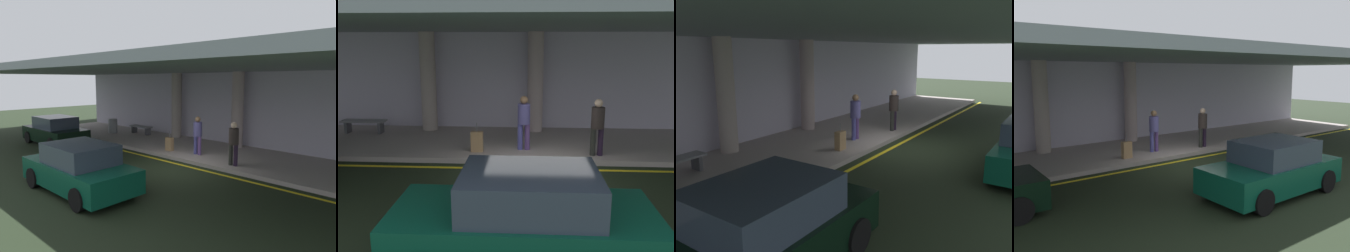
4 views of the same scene
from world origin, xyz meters
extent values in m
plane|color=black|center=(0.00, 0.00, 0.00)|extent=(60.00, 60.00, 0.00)
cube|color=#A09490|center=(0.00, 3.10, 0.07)|extent=(26.00, 4.20, 0.15)
cube|color=yellow|center=(0.00, 0.63, 0.00)|extent=(26.00, 0.14, 0.01)
cylinder|color=#A0918A|center=(-4.00, 4.64, 1.97)|extent=(0.58, 0.58, 3.65)
cylinder|color=#A69291|center=(0.00, 4.64, 1.97)|extent=(0.58, 0.58, 3.65)
cube|color=gray|center=(0.00, 2.60, 3.95)|extent=(28.00, 13.20, 0.30)
cube|color=#B4ACC1|center=(0.00, 5.35, 1.90)|extent=(26.00, 0.30, 3.80)
cylinder|color=black|center=(1.03, -2.96, 0.32)|extent=(0.64, 0.22, 0.64)
cylinder|color=black|center=(-1.67, -2.96, 0.32)|extent=(0.64, 0.22, 0.64)
cube|color=black|center=(-7.74, -0.88, 0.55)|extent=(4.10, 1.80, 0.70)
cube|color=#2D3847|center=(-7.64, -0.88, 1.20)|extent=(2.10, 1.60, 0.60)
cylinder|color=black|center=(-6.39, -0.03, 0.32)|extent=(0.64, 0.22, 0.64)
cylinder|color=black|center=(-6.39, -1.73, 0.32)|extent=(0.64, 0.22, 0.64)
cylinder|color=#474691|center=(-0.49, 2.06, 0.56)|extent=(0.16, 0.16, 0.82)
cylinder|color=#593D7D|center=(-0.27, 2.06, 0.56)|extent=(0.16, 0.16, 0.82)
cylinder|color=#4F4A88|center=(-0.38, 2.06, 1.28)|extent=(0.38, 0.38, 0.62)
sphere|color=#8C6647|center=(-0.38, 2.06, 1.71)|extent=(0.24, 0.24, 0.24)
cylinder|color=#272924|center=(1.65, 1.56, 0.56)|extent=(0.16, 0.16, 0.82)
cylinder|color=#24172C|center=(1.87, 1.56, 0.56)|extent=(0.16, 0.16, 0.82)
cylinder|color=#2E2623|center=(1.76, 1.56, 1.28)|extent=(0.38, 0.38, 0.62)
sphere|color=beige|center=(1.76, 1.56, 1.71)|extent=(0.24, 0.24, 0.24)
cube|color=#9D7950|center=(-1.80, 1.76, 0.46)|extent=(0.36, 0.22, 0.62)
cylinder|color=slate|center=(-1.80, 1.76, 0.91)|extent=(0.02, 0.02, 0.28)
cube|color=#4C4C51|center=(-5.66, 3.91, 0.36)|extent=(0.10, 0.40, 0.42)
camera|label=1|loc=(8.20, -8.71, 3.40)|focal=33.95mm
camera|label=2|loc=(-0.27, -9.18, 3.40)|focal=39.98mm
camera|label=3|loc=(-10.91, -4.53, 3.40)|focal=36.89mm
camera|label=4|loc=(-8.04, -9.88, 3.36)|focal=38.04mm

